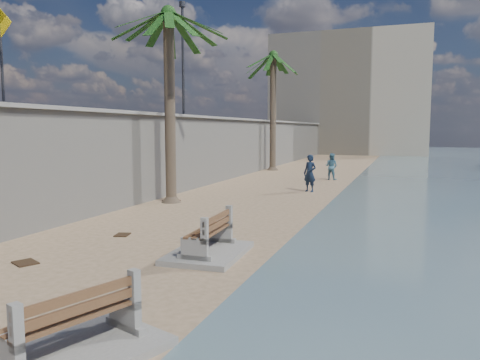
# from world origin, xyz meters

# --- Properties ---
(ground_plane) EXTENTS (140.00, 140.00, 0.00)m
(ground_plane) POSITION_xyz_m (0.00, 0.00, 0.00)
(ground_plane) COLOR tan
(seawall) EXTENTS (0.45, 70.00, 3.50)m
(seawall) POSITION_xyz_m (-5.20, 20.00, 1.75)
(seawall) COLOR gray
(seawall) RESTS_ON ground_plane
(wall_cap) EXTENTS (0.80, 70.00, 0.12)m
(wall_cap) POSITION_xyz_m (-5.20, 20.00, 3.55)
(wall_cap) COLOR gray
(wall_cap) RESTS_ON seawall
(end_building) EXTENTS (18.00, 12.00, 14.00)m
(end_building) POSITION_xyz_m (-2.00, 52.00, 7.00)
(end_building) COLOR #B7AA93
(end_building) RESTS_ON ground_plane
(bench_near) EXTENTS (2.16, 2.60, 0.93)m
(bench_near) POSITION_xyz_m (0.93, -3.27, 0.41)
(bench_near) COLOR gray
(bench_near) RESTS_ON ground_plane
(bench_far) EXTENTS (1.67, 2.37, 0.96)m
(bench_far) POSITION_xyz_m (0.58, 1.83, 0.42)
(bench_far) COLOR gray
(bench_far) RESTS_ON ground_plane
(palm_mid) EXTENTS (5.00, 5.00, 8.28)m
(palm_mid) POSITION_xyz_m (-4.02, 8.64, 7.27)
(palm_mid) COLOR brown
(palm_mid) RESTS_ON ground_plane
(palm_back) EXTENTS (5.00, 5.00, 9.01)m
(palm_back) POSITION_xyz_m (-4.25, 24.40, 7.98)
(palm_back) COLOR brown
(palm_back) RESTS_ON ground_plane
(pedestrian_sign) EXTENTS (0.78, 0.07, 2.40)m
(pedestrian_sign) POSITION_xyz_m (-5.00, 1.50, 5.15)
(pedestrian_sign) COLOR #2D2D33
(pedestrian_sign) RESTS_ON wall_cap
(streetlight) EXTENTS (0.28, 0.28, 5.12)m
(streetlight) POSITION_xyz_m (-5.10, 12.00, 6.64)
(streetlight) COLOR #2D2D33
(streetlight) RESTS_ON wall_cap
(person_a) EXTENTS (0.86, 0.73, 2.00)m
(person_a) POSITION_xyz_m (0.58, 13.69, 1.00)
(person_a) COLOR #142239
(person_a) RESTS_ON ground_plane
(person_b) EXTENTS (0.98, 0.86, 1.71)m
(person_b) POSITION_xyz_m (0.71, 19.36, 0.86)
(person_b) COLOR teal
(person_b) RESTS_ON ground_plane
(debris_b) EXTENTS (0.67, 0.63, 0.03)m
(debris_b) POSITION_xyz_m (-2.94, -0.12, 0.01)
(debris_b) COLOR #382616
(debris_b) RESTS_ON ground_plane
(debris_c) EXTENTS (0.70, 0.61, 0.03)m
(debris_c) POSITION_xyz_m (-4.22, 9.01, 0.01)
(debris_c) COLOR #382616
(debris_c) RESTS_ON ground_plane
(debris_d) EXTENTS (0.46, 0.53, 0.03)m
(debris_d) POSITION_xyz_m (-2.51, 2.94, 0.01)
(debris_d) COLOR #382616
(debris_d) RESTS_ON ground_plane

